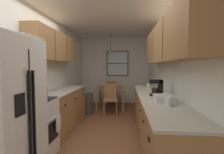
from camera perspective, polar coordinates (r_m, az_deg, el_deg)
ground_plane at (r=4.22m, az=-1.68°, el=-16.17°), size 12.00×12.00×0.00m
wall_left at (r=4.35m, az=-19.67°, el=1.36°), size 0.10×9.00×2.55m
wall_right at (r=4.05m, az=17.62°, el=1.26°), size 0.10×9.00×2.55m
wall_back at (r=6.62m, az=0.97°, el=2.24°), size 4.40×0.10×2.55m
ceiling_slab at (r=4.15m, az=-1.75°, el=19.87°), size 4.40×9.00×0.08m
refrigerator at (r=2.29m, az=-33.85°, el=-10.95°), size 0.75×0.80×1.75m
stove_range at (r=3.00m, az=-25.41°, el=-15.32°), size 0.66×0.61×1.10m
microwave_over_range at (r=2.92m, az=-28.01°, el=8.75°), size 0.39×0.57×0.35m
counter_left at (r=4.09m, az=-16.45°, el=-10.39°), size 0.64×1.89×0.90m
upper_cabinets_left at (r=4.00m, az=-18.96°, el=9.66°), size 0.33×1.97×0.62m
counter_right at (r=3.24m, az=14.71°, el=-14.07°), size 0.64×3.35×0.90m
upper_cabinets_right at (r=3.10m, az=17.88°, el=11.01°), size 0.33×3.03×0.67m
dining_table at (r=5.64m, az=-0.43°, el=-4.61°), size 0.89×0.83×0.74m
dining_chair_near at (r=5.05m, az=-0.54°, el=-7.01°), size 0.43×0.43×0.90m
dining_chair_far at (r=6.28m, az=-0.29°, el=-4.93°), size 0.41×0.41×0.90m
pendant_light at (r=5.61m, az=-0.44°, el=8.59°), size 0.25×0.25×0.68m
back_window at (r=6.54m, az=1.90°, el=4.63°), size 0.84×0.05×0.97m
trash_bin at (r=5.20m, az=-8.16°, el=-8.83°), size 0.30×0.30×0.63m
storage_canister at (r=3.24m, az=-21.98°, el=-4.37°), size 0.12×0.12×0.18m
dish_towel at (r=2.97m, az=-17.77°, el=-14.78°), size 0.02×0.16×0.24m
coffee_maker at (r=3.15m, az=15.20°, el=-3.38°), size 0.22×0.18×0.29m
mug_by_coffeemaker at (r=2.38m, az=18.46°, el=-8.03°), size 0.12×0.08×0.11m
mug_spare at (r=4.20m, az=12.22°, el=-2.98°), size 0.11×0.08×0.11m
dish_rack at (r=2.63m, az=17.22°, el=-6.99°), size 0.28×0.34×0.10m
table_serving_bowl at (r=5.60m, az=0.13°, el=-3.15°), size 0.19×0.19×0.06m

